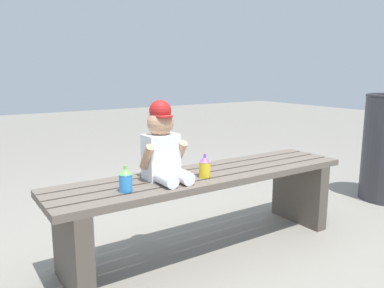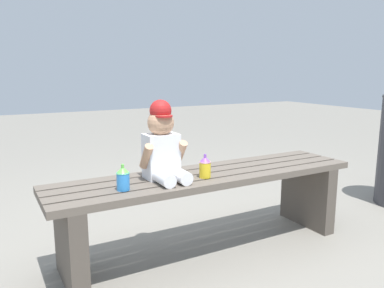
# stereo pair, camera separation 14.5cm
# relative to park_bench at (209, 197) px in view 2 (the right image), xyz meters

# --- Properties ---
(ground_plane) EXTENTS (16.00, 16.00, 0.00)m
(ground_plane) POSITION_rel_park_bench_xyz_m (0.00, -0.00, -0.31)
(ground_plane) COLOR gray
(park_bench) EXTENTS (1.74, 0.40, 0.45)m
(park_bench) POSITION_rel_park_bench_xyz_m (0.00, 0.00, 0.00)
(park_bench) COLOR #60564C
(park_bench) RESTS_ON ground_plane
(child_figure) EXTENTS (0.23, 0.27, 0.40)m
(child_figure) POSITION_rel_park_bench_xyz_m (-0.27, 0.02, 0.32)
(child_figure) COLOR white
(child_figure) RESTS_ON park_bench
(sippy_cup_left) EXTENTS (0.06, 0.06, 0.12)m
(sippy_cup_left) POSITION_rel_park_bench_xyz_m (-0.51, -0.07, 0.20)
(sippy_cup_left) COLOR #338CE5
(sippy_cup_left) RESTS_ON park_bench
(sippy_cup_right) EXTENTS (0.06, 0.06, 0.12)m
(sippy_cup_right) POSITION_rel_park_bench_xyz_m (-0.07, -0.07, 0.20)
(sippy_cup_right) COLOR yellow
(sippy_cup_right) RESTS_ON park_bench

